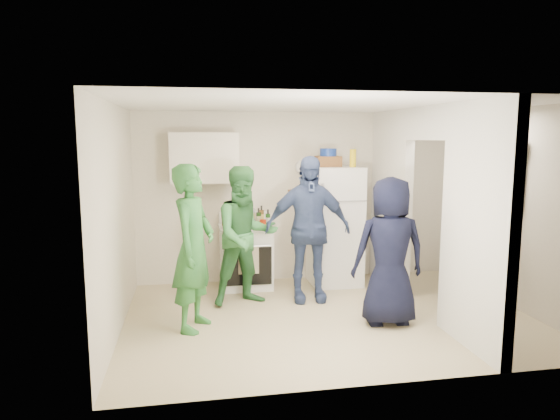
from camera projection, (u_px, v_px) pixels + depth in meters
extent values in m
plane|color=tan|center=(329.00, 316.00, 6.00)|extent=(4.80, 4.80, 0.00)
plane|color=silver|center=(299.00, 197.00, 7.47)|extent=(4.80, 0.00, 4.80)
plane|color=silver|center=(386.00, 244.00, 4.16)|extent=(4.80, 0.00, 4.80)
plane|color=silver|center=(116.00, 220.00, 5.40)|extent=(0.00, 3.40, 3.40)
plane|color=silver|center=(515.00, 209.00, 6.24)|extent=(0.00, 3.40, 3.40)
plane|color=white|center=(332.00, 105.00, 5.64)|extent=(4.80, 4.80, 0.00)
cube|color=silver|center=(390.00, 200.00, 7.10)|extent=(0.12, 1.20, 2.50)
cube|color=silver|center=(477.00, 227.00, 4.96)|extent=(0.12, 1.20, 2.50)
cube|color=silver|center=(430.00, 123.00, 5.88)|extent=(0.12, 1.00, 0.40)
cube|color=white|center=(246.00, 257.00, 7.12)|extent=(0.75, 0.62, 0.89)
cube|color=silver|center=(204.00, 158.00, 6.97)|extent=(0.95, 0.34, 0.70)
cube|color=white|center=(335.00, 226.00, 7.26)|extent=(0.71, 0.69, 1.72)
cube|color=brown|center=(328.00, 161.00, 7.16)|extent=(0.35, 0.25, 0.15)
cylinder|color=navy|center=(328.00, 152.00, 7.14)|extent=(0.24, 0.24, 0.11)
cylinder|color=yellow|center=(353.00, 158.00, 7.06)|extent=(0.09, 0.09, 0.25)
cylinder|color=white|center=(303.00, 167.00, 7.40)|extent=(0.22, 0.02, 0.22)
cube|color=olive|center=(300.00, 191.00, 7.41)|extent=(0.35, 0.08, 0.03)
cube|color=black|center=(506.00, 176.00, 6.37)|extent=(0.03, 0.70, 0.80)
cube|color=white|center=(505.00, 176.00, 6.37)|extent=(0.04, 0.76, 0.86)
cube|color=white|center=(505.00, 148.00, 6.31)|extent=(0.04, 0.82, 0.18)
cylinder|color=gold|center=(238.00, 220.00, 6.80)|extent=(0.09, 0.09, 0.25)
cylinder|color=#AA260B|center=(263.00, 224.00, 6.89)|extent=(0.09, 0.09, 0.12)
imported|color=#357C31|center=(194.00, 248.00, 5.51)|extent=(0.67, 0.79, 1.85)
imported|color=#39814A|center=(246.00, 236.00, 6.35)|extent=(1.00, 0.87, 1.78)
imported|color=#3B4F81|center=(308.00, 229.00, 6.49)|extent=(1.14, 0.52, 1.90)
imported|color=black|center=(389.00, 251.00, 5.66)|extent=(0.87, 0.60, 1.70)
imported|color=black|center=(467.00, 233.00, 6.47)|extent=(0.74, 1.20, 1.81)
cylinder|color=brown|center=(224.00, 216.00, 7.09)|extent=(0.06, 0.06, 0.26)
cylinder|color=#1A501E|center=(232.00, 216.00, 6.91)|extent=(0.08, 0.08, 0.32)
cylinder|color=silver|center=(239.00, 214.00, 7.16)|extent=(0.08, 0.08, 0.30)
cylinder|color=brown|center=(247.00, 216.00, 6.98)|extent=(0.07, 0.07, 0.32)
cylinder|color=#9C9FAD|center=(252.00, 214.00, 7.22)|extent=(0.08, 0.08, 0.30)
cylinder|color=#133312|center=(259.00, 217.00, 7.11)|extent=(0.07, 0.07, 0.25)
cylinder|color=brown|center=(261.00, 215.00, 7.21)|extent=(0.07, 0.07, 0.27)
cylinder|color=#AFB2BB|center=(226.00, 218.00, 6.87)|extent=(0.08, 0.08, 0.29)
cylinder|color=#5C430F|center=(248.00, 214.00, 7.14)|extent=(0.07, 0.07, 0.33)
cylinder|color=#1E551D|center=(268.00, 218.00, 6.99)|extent=(0.06, 0.06, 0.25)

